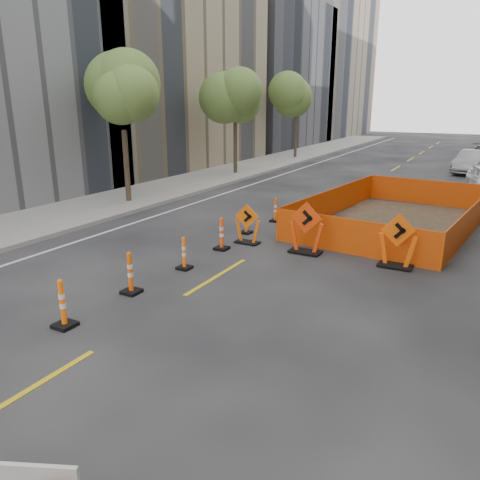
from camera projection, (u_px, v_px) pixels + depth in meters
The scene contains 18 objects.
ground_plane at pixel (111, 340), 9.17m from camera, with size 140.00×140.00×0.00m, color black.
sidewalk_left at pixel (147, 194), 23.39m from camera, with size 4.00×90.00×0.15m, color gray.
bld_left_d at pixel (253, 76), 47.97m from camera, with size 12.00×16.00×14.00m, color #4C4C51.
bld_left_e at pixel (311, 57), 60.90m from camera, with size 12.00×20.00×20.00m, color gray.
tree_l_b at pixel (122, 101), 20.16m from camera, with size 2.80×2.80×5.95m.
tree_l_c at pixel (235, 101), 28.57m from camera, with size 2.80×2.80×5.95m.
tree_l_d at pixel (297, 101), 36.98m from camera, with size 2.80×2.80×5.95m.
channelizer_2 at pixel (62, 303), 9.58m from camera, with size 0.42×0.42×1.06m, color #FB5D0A, non-canonical shape.
channelizer_3 at pixel (130, 273), 11.29m from camera, with size 0.42×0.42×1.06m, color #E24D09, non-canonical shape.
channelizer_4 at pixel (184, 253), 12.96m from camera, with size 0.37×0.37×0.94m, color #FF630A, non-canonical shape.
channelizer_5 at pixel (222, 234), 14.66m from camera, with size 0.41×0.41×1.04m, color #FA480A, non-canonical shape.
channelizer_6 at pixel (246, 220), 16.48m from camera, with size 0.38×0.38×0.97m, color #E25909, non-canonical shape.
channelizer_7 at pixel (275, 210), 18.11m from camera, with size 0.37×0.37×0.95m, color #E74809, non-canonical shape.
chevron_sign_left at pixel (247, 224), 15.26m from camera, with size 0.89×0.53×1.33m, color #D85609, non-canonical shape.
chevron_sign_center at pixel (306, 228), 14.22m from camera, with size 1.08×0.65×1.63m, color red, non-canonical shape.
chevron_sign_right at pixel (398, 241), 13.00m from camera, with size 1.04×0.63×1.57m, color #FF5B0A, non-canonical shape.
safety_fence at pixel (397, 210), 17.67m from camera, with size 5.23×8.90×1.11m, color #DA480B, non-canonical shape.
parked_car_mid at pixel (472, 162), 30.29m from camera, with size 1.56×4.48×1.48m, color gray.
Camera 1 is at (6.18, -6.00, 4.50)m, focal length 35.00 mm.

